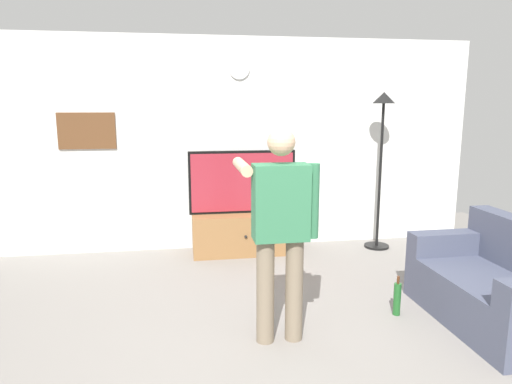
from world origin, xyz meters
name	(u,v)px	position (x,y,z in m)	size (l,w,h in m)	color
ground_plane	(279,364)	(0.00, 0.00, 0.00)	(8.40, 8.40, 0.00)	gray
back_wall	(233,145)	(0.00, 2.95, 1.35)	(6.40, 0.10, 2.70)	silver
tv_stand	(243,233)	(0.08, 2.60, 0.26)	(1.27, 0.51, 0.51)	olive
television	(242,182)	(0.08, 2.65, 0.91)	(1.34, 0.07, 0.79)	black
wall_clock	(239,69)	(0.08, 2.89, 2.30)	(0.26, 0.26, 0.03)	white
framed_picture	(87,131)	(-1.79, 2.90, 1.55)	(0.68, 0.04, 0.44)	brown
floor_lamp	(382,138)	(1.86, 2.54, 1.44)	(0.32, 0.32, 2.01)	black
person_standing_nearer_lamp	(280,223)	(0.08, 0.36, 0.96)	(0.60, 0.78, 1.69)	#7A6B56
side_couch	(499,287)	(1.99, 0.34, 0.32)	(0.86, 1.47, 0.87)	#474C60
beverage_bottle	(397,299)	(1.21, 0.62, 0.15)	(0.07, 0.07, 0.36)	#1E5923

